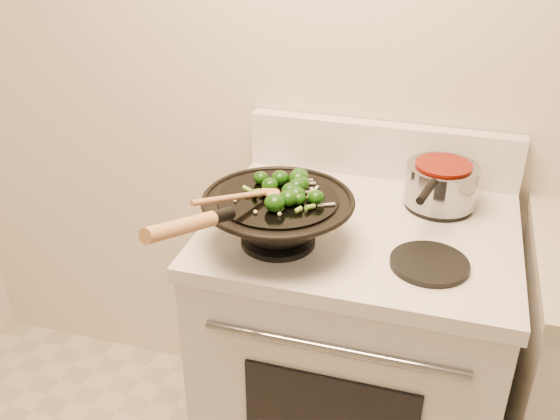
% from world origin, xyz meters
% --- Properties ---
extents(stove, '(0.78, 0.67, 1.08)m').
position_xyz_m(stove, '(-0.24, 1.17, 0.47)').
color(stove, silver).
rests_on(stove, ground).
extents(wok, '(0.36, 0.58, 0.23)m').
position_xyz_m(wok, '(-0.42, 1.02, 0.99)').
color(wok, black).
rests_on(wok, stove).
extents(stirfry, '(0.23, 0.21, 0.04)m').
position_xyz_m(stirfry, '(-0.40, 1.04, 1.06)').
color(stirfry, '#113908').
rests_on(stirfry, wok).
extents(wooden_spoon, '(0.15, 0.23, 0.06)m').
position_xyz_m(wooden_spoon, '(-0.47, 0.97, 1.07)').
color(wooden_spoon, '#B27A46').
rests_on(wooden_spoon, wok).
extents(saucepan, '(0.19, 0.30, 0.11)m').
position_xyz_m(saucepan, '(-0.06, 1.32, 0.99)').
color(saucepan, gray).
rests_on(saucepan, stove).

